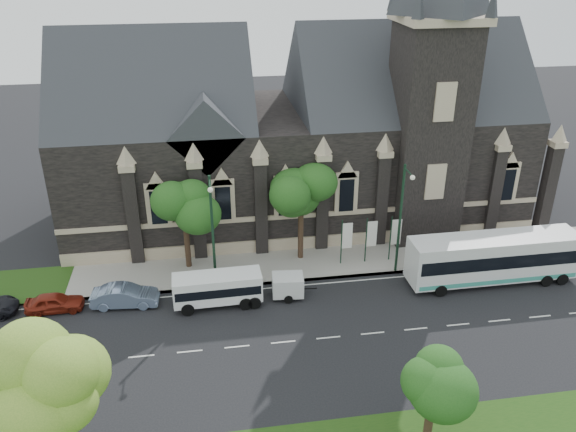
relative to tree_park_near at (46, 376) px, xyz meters
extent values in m
plane|color=black|center=(11.77, 8.77, -6.42)|extent=(160.00, 160.00, 0.00)
cube|color=gray|center=(11.77, 18.27, -6.34)|extent=(80.00, 5.00, 0.15)
cube|color=black|center=(15.77, 28.27, -1.42)|extent=(40.00, 15.00, 10.00)
cube|color=#2A2C31|center=(3.77, 28.27, 3.58)|extent=(16.00, 15.00, 15.00)
cube|color=#2A2C31|center=(25.77, 28.27, 3.58)|extent=(20.00, 15.00, 15.00)
cube|color=#2A2C31|center=(7.77, 23.77, 3.58)|extent=(6.00, 6.00, 6.00)
cube|color=black|center=(25.77, 22.27, 2.58)|extent=(5.50, 5.50, 18.00)
cube|color=tan|center=(25.77, 22.27, 11.78)|extent=(6.20, 6.20, 0.60)
cube|color=tan|center=(15.77, 20.73, -3.22)|extent=(40.00, 0.22, 0.40)
cube|color=tan|center=(15.77, 20.73, -5.82)|extent=(40.00, 0.25, 1.20)
cube|color=black|center=(13.77, 20.59, -1.62)|extent=(1.20, 0.12, 2.80)
sphere|color=olive|center=(-0.23, -0.23, -0.20)|extent=(4.16, 4.16, 4.16)
sphere|color=olive|center=(0.55, 0.55, 0.58)|extent=(3.12, 3.12, 3.12)
cylinder|color=black|center=(17.77, -0.73, -4.88)|extent=(0.44, 0.44, 3.08)
sphere|color=#215119|center=(17.77, -0.73, -1.94)|extent=(3.20, 3.20, 3.20)
sphere|color=#215119|center=(18.37, -0.13, -1.34)|extent=(2.40, 2.40, 2.40)
cylinder|color=black|center=(14.77, 19.27, -4.44)|extent=(0.44, 0.44, 3.96)
sphere|color=#215119|center=(14.77, 19.27, -0.78)|extent=(3.84, 3.84, 3.84)
sphere|color=#215119|center=(15.49, 19.99, -0.06)|extent=(2.88, 2.88, 2.88)
cylinder|color=black|center=(5.77, 19.27, -4.44)|extent=(0.44, 0.44, 3.96)
sphere|color=#215119|center=(5.77, 19.27, -0.85)|extent=(3.68, 3.68, 3.68)
sphere|color=#215119|center=(6.46, 19.96, -0.16)|extent=(2.76, 2.76, 2.76)
cylinder|color=#163120|center=(21.77, 16.07, -1.92)|extent=(0.20, 0.20, 9.00)
cylinder|color=#163120|center=(21.77, 15.27, 2.28)|extent=(0.10, 1.60, 0.10)
sphere|color=silver|center=(21.77, 14.47, 2.18)|extent=(0.36, 0.36, 0.36)
cylinder|color=#163120|center=(7.77, 16.07, -1.92)|extent=(0.20, 0.20, 9.00)
cylinder|color=#163120|center=(7.77, 15.27, 2.28)|extent=(0.10, 1.60, 0.10)
sphere|color=silver|center=(7.77, 14.47, 2.18)|extent=(0.36, 0.36, 0.36)
cylinder|color=#163120|center=(17.77, 17.77, -4.42)|extent=(0.10, 0.10, 4.00)
cube|color=white|center=(18.22, 17.77, -3.82)|extent=(0.80, 0.04, 2.20)
cylinder|color=#163120|center=(19.77, 17.77, -4.42)|extent=(0.10, 0.10, 4.00)
cube|color=white|center=(20.22, 17.77, -3.82)|extent=(0.80, 0.04, 2.20)
cylinder|color=#163120|center=(21.77, 17.77, -4.42)|extent=(0.10, 0.10, 4.00)
cube|color=white|center=(22.22, 17.77, -3.82)|extent=(0.80, 0.04, 2.20)
cube|color=silver|center=(28.43, 13.65, -4.31)|extent=(12.91, 2.79, 3.31)
cube|color=black|center=(28.43, 13.65, -4.09)|extent=(12.40, 2.82, 1.05)
cube|color=teal|center=(28.43, 13.65, -5.67)|extent=(12.40, 2.81, 0.35)
cylinder|color=black|center=(23.93, 12.27, -5.97)|extent=(0.90, 0.29, 0.90)
cylinder|color=black|center=(23.91, 14.96, -5.97)|extent=(0.90, 0.29, 0.90)
cylinder|color=black|center=(32.31, 12.34, -5.97)|extent=(0.90, 0.29, 0.90)
cylinder|color=black|center=(32.29, 15.02, -5.97)|extent=(0.90, 0.29, 0.90)
cylinder|color=black|center=(33.60, 12.35, -5.97)|extent=(0.90, 0.29, 0.90)
cylinder|color=black|center=(33.58, 15.03, -5.97)|extent=(0.90, 0.29, 0.90)
cube|color=white|center=(7.83, 13.76, -4.99)|extent=(6.26, 2.10, 1.95)
cube|color=black|center=(7.83, 13.76, -4.93)|extent=(6.01, 2.14, 0.67)
cylinder|color=black|center=(5.68, 12.73, -5.97)|extent=(0.91, 0.30, 0.90)
cylinder|color=black|center=(5.64, 14.69, -5.97)|extent=(0.91, 0.30, 0.90)
cylinder|color=black|center=(9.72, 12.83, -5.97)|extent=(0.91, 0.30, 0.90)
cylinder|color=black|center=(9.67, 14.78, -5.97)|extent=(0.91, 0.30, 0.90)
cylinder|color=black|center=(10.34, 12.85, -5.97)|extent=(0.91, 0.30, 0.90)
cylinder|color=black|center=(10.29, 14.80, -5.97)|extent=(0.91, 0.30, 0.90)
cube|color=silver|center=(12.89, 13.95, -5.41)|extent=(2.38, 1.87, 1.45)
cylinder|color=black|center=(12.81, 13.12, -6.10)|extent=(0.64, 0.28, 0.62)
cylinder|color=black|center=(12.97, 14.79, -6.10)|extent=(0.64, 0.28, 0.62)
cylinder|color=black|center=(14.33, 13.82, -5.80)|extent=(1.34, 0.20, 0.08)
imported|color=#7184A4|center=(1.31, 14.67, -5.64)|extent=(4.81, 2.02, 1.55)
imported|color=maroon|center=(-3.50, 14.76, -5.75)|extent=(3.97, 1.66, 1.34)
camera|label=1|loc=(7.40, -20.91, 17.16)|focal=35.86mm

